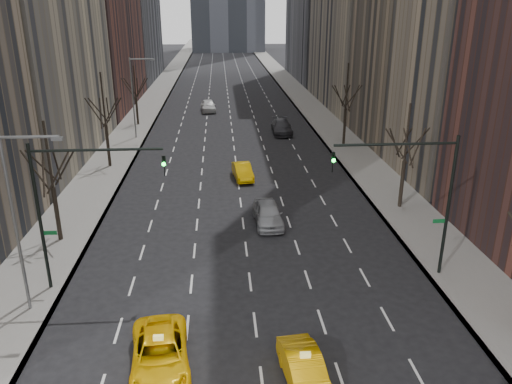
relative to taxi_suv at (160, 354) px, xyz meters
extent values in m
cube|color=slate|center=(-8.06, 64.81, -0.64)|extent=(4.50, 320.00, 0.15)
cube|color=slate|center=(16.44, 64.81, -0.64)|extent=(4.50, 320.00, 0.15)
cylinder|color=black|center=(-7.81, 12.81, 1.22)|extent=(0.28, 0.28, 3.57)
cylinder|color=black|center=(-7.81, 12.81, 5.13)|extent=(0.16, 0.16, 4.25)
cylinder|color=black|center=(-7.66, 13.65, 4.23)|extent=(0.42, 1.80, 2.52)
cylinder|color=black|center=(-7.00, 13.10, 4.23)|extent=(1.74, 0.72, 2.52)
cylinder|color=black|center=(-7.15, 12.25, 4.23)|extent=(1.46, 1.25, 2.52)
cylinder|color=black|center=(-7.96, 11.96, 4.23)|extent=(0.42, 1.80, 2.52)
cylinder|color=black|center=(-8.61, 12.51, 4.23)|extent=(1.74, 0.72, 2.52)
cylinder|color=black|center=(-8.47, 13.36, 4.23)|extent=(1.46, 1.25, 2.52)
cylinder|color=black|center=(-7.81, 28.81, 1.43)|extent=(0.28, 0.28, 3.99)
cylinder|color=black|center=(-7.81, 28.81, 5.80)|extent=(0.16, 0.16, 4.75)
cylinder|color=black|center=(-7.66, 29.65, 4.65)|extent=(0.42, 1.80, 2.52)
cylinder|color=black|center=(-7.00, 29.10, 4.65)|extent=(1.74, 0.72, 2.52)
cylinder|color=black|center=(-7.15, 28.25, 4.65)|extent=(1.46, 1.25, 2.52)
cylinder|color=black|center=(-7.96, 27.96, 4.65)|extent=(0.42, 1.80, 2.52)
cylinder|color=black|center=(-8.61, 28.51, 4.65)|extent=(1.74, 0.72, 2.52)
cylinder|color=black|center=(-8.47, 29.36, 4.65)|extent=(1.46, 1.25, 2.52)
cylinder|color=black|center=(-7.81, 46.81, 1.11)|extent=(0.28, 0.28, 3.36)
cylinder|color=black|center=(-7.81, 46.81, 4.79)|extent=(0.16, 0.16, 4.00)
cylinder|color=black|center=(-7.66, 47.65, 4.02)|extent=(0.42, 1.80, 2.52)
cylinder|color=black|center=(-7.00, 47.10, 4.02)|extent=(1.74, 0.72, 2.52)
cylinder|color=black|center=(-7.15, 46.25, 4.02)|extent=(1.46, 1.25, 2.52)
cylinder|color=black|center=(-7.96, 45.96, 4.02)|extent=(0.42, 1.80, 2.52)
cylinder|color=black|center=(-8.61, 46.51, 4.02)|extent=(1.74, 0.72, 2.52)
cylinder|color=black|center=(-8.47, 47.36, 4.02)|extent=(1.46, 1.25, 2.52)
cylinder|color=black|center=(16.19, 16.81, 1.22)|extent=(0.28, 0.28, 3.57)
cylinder|color=black|center=(16.19, 16.81, 5.13)|extent=(0.16, 0.16, 4.25)
cylinder|color=black|center=(16.34, 17.65, 4.23)|extent=(0.42, 1.80, 2.52)
cylinder|color=black|center=(17.00, 17.10, 4.23)|extent=(1.74, 0.72, 2.52)
cylinder|color=black|center=(16.85, 16.25, 4.23)|extent=(1.46, 1.25, 2.52)
cylinder|color=black|center=(16.04, 15.96, 4.23)|extent=(0.42, 1.80, 2.52)
cylinder|color=black|center=(15.39, 16.51, 4.23)|extent=(1.74, 0.72, 2.52)
cylinder|color=black|center=(15.53, 17.36, 4.23)|extent=(1.46, 1.25, 2.52)
cylinder|color=black|center=(16.19, 34.81, 1.43)|extent=(0.28, 0.28, 3.99)
cylinder|color=black|center=(16.19, 34.81, 5.80)|extent=(0.16, 0.16, 4.75)
cylinder|color=black|center=(16.34, 35.65, 4.65)|extent=(0.42, 1.80, 2.52)
cylinder|color=black|center=(17.00, 35.10, 4.65)|extent=(1.74, 0.72, 2.52)
cylinder|color=black|center=(16.85, 34.25, 4.65)|extent=(1.46, 1.25, 2.52)
cylinder|color=black|center=(16.04, 33.96, 4.65)|extent=(0.42, 1.80, 2.52)
cylinder|color=black|center=(15.39, 34.51, 4.65)|extent=(1.74, 0.72, 2.52)
cylinder|color=black|center=(15.53, 35.36, 4.65)|extent=(1.46, 1.25, 2.52)
cylinder|color=black|center=(-6.61, 6.81, 3.43)|extent=(0.18, 0.18, 8.00)
cylinder|color=black|center=(-3.36, 6.81, 7.03)|extent=(6.50, 0.14, 0.14)
imported|color=black|center=(-0.11, 6.81, 6.13)|extent=(0.18, 0.22, 1.10)
sphere|color=#0CFF33|center=(-0.11, 6.63, 6.28)|extent=(0.20, 0.20, 0.20)
cube|color=#0C5926|center=(-6.21, 6.81, 2.63)|extent=(0.70, 0.04, 0.22)
cylinder|color=black|center=(14.99, 6.81, 3.43)|extent=(0.18, 0.18, 8.00)
cylinder|color=black|center=(11.74, 6.81, 7.03)|extent=(6.50, 0.14, 0.14)
imported|color=black|center=(8.49, 6.81, 6.13)|extent=(0.18, 0.22, 1.10)
sphere|color=#0CFF33|center=(8.49, 6.63, 6.28)|extent=(0.20, 0.20, 0.20)
cube|color=#0C5926|center=(14.59, 6.81, 2.63)|extent=(0.70, 0.04, 0.22)
cylinder|color=slate|center=(-7.01, 4.81, 3.93)|extent=(0.16, 0.16, 9.00)
cylinder|color=slate|center=(-5.71, 4.81, 8.23)|extent=(2.60, 0.14, 0.14)
cube|color=slate|center=(-4.51, 4.81, 8.13)|extent=(0.50, 0.22, 0.15)
cylinder|color=slate|center=(-7.01, 39.81, 3.93)|extent=(0.16, 0.16, 9.00)
cylinder|color=slate|center=(-5.71, 39.81, 8.23)|extent=(2.60, 0.14, 0.14)
cube|color=slate|center=(-4.51, 39.81, 8.13)|extent=(0.50, 0.22, 0.15)
imported|color=#FFC405|center=(0.00, 0.00, 0.00)|extent=(2.95, 5.40, 1.44)
imported|color=#F0A805|center=(5.88, -1.41, -0.04)|extent=(1.92, 4.26, 1.36)
imported|color=gray|center=(5.94, 14.57, 0.07)|extent=(2.04, 4.72, 1.59)
imported|color=#FDBC05|center=(4.63, 24.54, -0.04)|extent=(1.91, 4.28, 1.37)
imported|color=#2D2D32|center=(10.13, 41.00, 0.09)|extent=(2.38, 5.61, 1.61)
imported|color=silver|center=(1.09, 55.19, 0.13)|extent=(2.37, 5.10, 1.69)
camera|label=1|loc=(2.76, -17.41, 13.66)|focal=35.00mm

